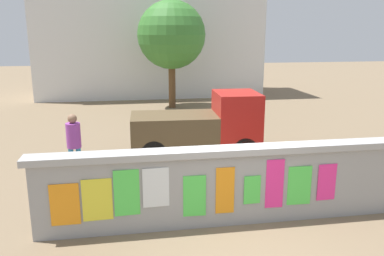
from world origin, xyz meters
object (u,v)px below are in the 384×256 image
motorcycle (312,169)px  bicycle_near (116,191)px  person_walking (74,140)px  tree_roadside (171,35)px  auto_rickshaw_truck (202,126)px

motorcycle → bicycle_near: 4.43m
bicycle_near → person_walking: bearing=118.8°
bicycle_near → tree_roadside: size_ratio=0.35×
bicycle_near → person_walking: size_ratio=1.06×
person_walking → tree_roadside: bearing=69.0°
person_walking → tree_roadside: (3.43, 8.95, 2.39)m
auto_rickshaw_truck → tree_roadside: size_ratio=0.74×
person_walking → tree_roadside: tree_roadside is taller
motorcycle → bicycle_near: bearing=-176.1°
person_walking → bicycle_near: bearing=-61.2°
auto_rickshaw_truck → person_walking: size_ratio=2.26×
bicycle_near → tree_roadside: bearing=77.3°
motorcycle → tree_roadside: 11.05m
motorcycle → person_walking: size_ratio=1.16×
auto_rickshaw_truck → tree_roadside: tree_roadside is taller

